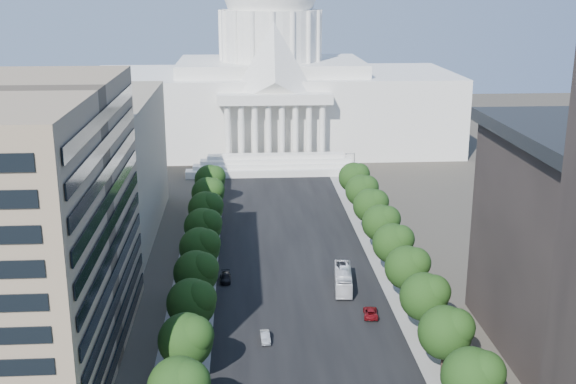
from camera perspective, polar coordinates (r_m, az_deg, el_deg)
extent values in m
cube|color=black|center=(153.42, 0.18, -4.08)|extent=(30.00, 260.00, 0.01)
cube|color=gray|center=(153.39, -6.94, -4.20)|extent=(8.00, 260.00, 0.02)
cube|color=gray|center=(155.79, 7.18, -3.89)|extent=(8.00, 260.00, 0.02)
cube|color=white|center=(242.26, -1.35, 6.51)|extent=(120.00, 50.00, 25.00)
cube|color=white|center=(240.26, -1.37, 9.92)|extent=(60.00, 40.00, 4.00)
cube|color=white|center=(214.35, -1.06, 7.41)|extent=(34.00, 8.00, 3.00)
cylinder|color=white|center=(239.38, -1.39, 12.30)|extent=(32.00, 32.00, 16.00)
cube|color=gray|center=(162.83, -17.18, 1.91)|extent=(38.00, 52.00, 30.00)
sphere|color=black|center=(89.70, -7.85, -14.65)|extent=(5.32, 5.32, 5.32)
cylinder|color=#33261C|center=(103.73, -7.99, -13.83)|extent=(0.56, 0.56, 2.94)
sphere|color=black|center=(101.47, -8.09, -11.52)|extent=(7.60, 7.60, 7.60)
sphere|color=black|center=(100.18, -7.38, -11.15)|extent=(5.32, 5.32, 5.32)
cylinder|color=#33261C|center=(114.26, -7.57, -10.83)|extent=(0.56, 0.56, 2.94)
sphere|color=black|center=(112.22, -7.65, -8.69)|extent=(7.60, 7.60, 7.60)
sphere|color=black|center=(110.96, -7.01, -8.31)|extent=(5.32, 5.32, 5.32)
cylinder|color=#33261C|center=(125.05, -7.22, -8.34)|extent=(0.56, 0.56, 2.94)
sphere|color=black|center=(123.19, -7.30, -6.35)|extent=(7.60, 7.60, 7.60)
sphere|color=black|center=(121.98, -6.71, -5.98)|extent=(5.32, 5.32, 5.32)
cylinder|color=#33261C|center=(136.05, -6.93, -6.25)|extent=(0.56, 0.56, 2.94)
sphere|color=black|center=(134.34, -7.00, -4.39)|extent=(7.60, 7.60, 7.60)
sphere|color=black|center=(133.16, -6.46, -4.04)|extent=(5.32, 5.32, 5.32)
cylinder|color=#33261C|center=(147.21, -6.69, -4.47)|extent=(0.56, 0.56, 2.94)
sphere|color=black|center=(145.63, -6.75, -2.74)|extent=(7.60, 7.60, 7.60)
sphere|color=black|center=(144.47, -6.25, -2.40)|extent=(5.32, 5.32, 5.32)
cylinder|color=#33261C|center=(158.48, -6.49, -2.95)|extent=(0.56, 0.56, 2.94)
sphere|color=black|center=(157.02, -6.54, -1.33)|extent=(7.60, 7.60, 7.60)
sphere|color=black|center=(155.89, -6.08, -1.00)|extent=(5.32, 5.32, 5.32)
cylinder|color=#33261C|center=(169.86, -6.31, -1.63)|extent=(0.56, 0.56, 2.94)
sphere|color=black|center=(168.49, -6.36, -0.10)|extent=(7.60, 7.60, 7.60)
sphere|color=black|center=(167.39, -5.92, 0.21)|extent=(5.32, 5.32, 5.32)
cylinder|color=#33261C|center=(181.32, -6.15, -0.47)|extent=(0.56, 0.56, 2.94)
sphere|color=black|center=(180.04, -6.20, 0.96)|extent=(7.60, 7.60, 7.60)
sphere|color=black|center=(178.95, -5.79, 1.26)|extent=(5.32, 5.32, 5.32)
sphere|color=black|center=(94.83, 14.28, -14.01)|extent=(7.60, 7.60, 7.60)
sphere|color=black|center=(94.06, 15.27, -13.56)|extent=(5.32, 5.32, 5.32)
cylinder|color=#33261C|center=(107.07, 12.13, -13.03)|extent=(0.56, 0.56, 2.94)
sphere|color=black|center=(104.89, 12.29, -10.79)|extent=(7.60, 7.60, 7.60)
sphere|color=black|center=(104.09, 13.15, -10.36)|extent=(5.32, 5.32, 5.32)
cylinder|color=#33261C|center=(117.30, 10.56, -10.22)|extent=(0.56, 0.56, 2.94)
sphere|color=black|center=(115.31, 10.68, -8.13)|extent=(7.60, 7.60, 7.60)
sphere|color=black|center=(114.51, 11.45, -7.72)|extent=(5.32, 5.32, 5.32)
cylinder|color=#33261C|center=(127.84, 9.26, -7.86)|extent=(0.56, 0.56, 2.94)
sphere|color=black|center=(126.02, 9.35, -5.91)|extent=(7.60, 7.60, 7.60)
sphere|color=black|center=(125.21, 10.05, -5.53)|extent=(5.32, 5.32, 5.32)
cylinder|color=#33261C|center=(138.61, 8.17, -5.86)|extent=(0.56, 0.56, 2.94)
sphere|color=black|center=(136.94, 8.25, -4.04)|extent=(7.60, 7.60, 7.60)
sphere|color=black|center=(136.13, 8.88, -3.68)|extent=(5.32, 5.32, 5.32)
cylinder|color=#33261C|center=(149.58, 7.25, -4.15)|extent=(0.56, 0.56, 2.94)
sphere|color=black|center=(148.02, 7.31, -2.45)|extent=(7.60, 7.60, 7.60)
sphere|color=black|center=(147.22, 7.89, -2.11)|extent=(5.32, 5.32, 5.32)
cylinder|color=#33261C|center=(160.69, 6.46, -2.68)|extent=(0.56, 0.56, 2.94)
sphere|color=black|center=(159.24, 6.51, -1.08)|extent=(7.60, 7.60, 7.60)
sphere|color=black|center=(158.44, 7.04, -0.75)|extent=(5.32, 5.32, 5.32)
cylinder|color=#33261C|center=(171.92, 5.77, -1.39)|extent=(0.56, 0.56, 2.94)
sphere|color=black|center=(170.57, 5.81, 0.11)|extent=(7.60, 7.60, 7.60)
sphere|color=black|center=(169.76, 6.31, 0.42)|extent=(5.32, 5.32, 5.32)
cylinder|color=#33261C|center=(183.25, 5.16, -0.27)|extent=(0.56, 0.56, 2.94)
sphere|color=black|center=(181.98, 5.20, 1.15)|extent=(7.60, 7.60, 7.60)
sphere|color=black|center=(181.18, 5.66, 1.45)|extent=(5.32, 5.32, 5.32)
cylinder|color=gray|center=(105.49, 13.71, -11.74)|extent=(0.18, 0.18, 9.00)
cylinder|color=gray|center=(103.23, 13.23, -9.68)|extent=(2.40, 0.14, 0.14)
sphere|color=gray|center=(102.97, 12.63, -9.77)|extent=(0.44, 0.44, 0.44)
cylinder|color=gray|center=(127.22, 10.42, -6.56)|extent=(0.18, 0.18, 9.00)
cylinder|color=gray|center=(125.36, 9.99, -4.77)|extent=(2.40, 0.14, 0.14)
sphere|color=gray|center=(125.14, 9.50, -4.83)|extent=(0.44, 0.44, 0.44)
cylinder|color=gray|center=(149.97, 8.16, -2.90)|extent=(0.18, 0.18, 9.00)
cylinder|color=gray|center=(148.40, 7.77, -1.35)|extent=(2.40, 0.14, 0.14)
sphere|color=gray|center=(148.22, 7.35, -1.39)|extent=(0.44, 0.44, 0.44)
cylinder|color=gray|center=(173.35, 6.50, -0.22)|extent=(0.18, 0.18, 9.00)
cylinder|color=gray|center=(171.99, 6.16, 1.15)|extent=(2.40, 0.14, 0.14)
sphere|color=gray|center=(171.83, 5.79, 1.11)|extent=(0.44, 0.44, 0.44)
cylinder|color=gray|center=(197.12, 5.25, 1.82)|extent=(0.18, 0.18, 9.00)
cylinder|color=gray|center=(195.93, 4.93, 3.04)|extent=(2.40, 0.14, 0.14)
sphere|color=gray|center=(195.79, 4.61, 3.00)|extent=(0.44, 0.44, 0.44)
imported|color=#ACB0B4|center=(113.27, -1.82, -11.39)|extent=(1.65, 4.12, 1.33)
imported|color=maroon|center=(121.70, 6.54, -9.44)|extent=(2.79, 5.12, 1.36)
imported|color=black|center=(134.78, -4.97, -6.77)|extent=(1.98, 4.78, 1.38)
imported|color=white|center=(131.59, 4.38, -6.86)|extent=(4.17, 12.54, 3.43)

